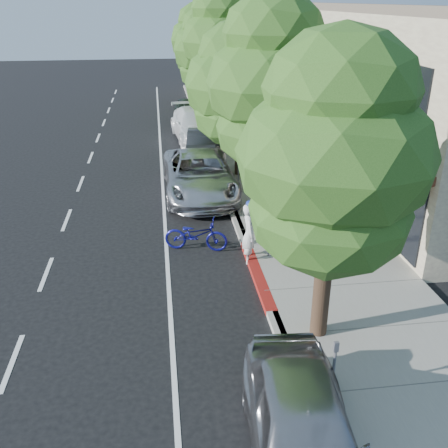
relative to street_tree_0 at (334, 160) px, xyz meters
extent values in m
plane|color=black|center=(-0.90, 2.00, -4.44)|extent=(120.00, 120.00, 0.00)
cube|color=gray|center=(1.40, 10.00, -4.37)|extent=(4.60, 56.00, 0.15)
cube|color=#9E998E|center=(-0.90, 10.00, -4.37)|extent=(0.30, 56.00, 0.15)
cube|color=maroon|center=(-0.90, 3.00, -4.37)|extent=(0.32, 4.00, 0.15)
cube|color=beige|center=(8.70, 20.00, -0.94)|extent=(10.00, 36.00, 7.00)
cylinder|color=black|center=(0.00, 0.00, -3.16)|extent=(0.40, 0.40, 2.57)
ellipsoid|color=#254D17|center=(0.00, 0.00, -1.14)|extent=(3.54, 3.54, 2.83)
ellipsoid|color=#254D17|center=(0.00, 0.00, 0.11)|extent=(4.16, 4.16, 3.33)
ellipsoid|color=#254D17|center=(0.00, 0.00, 1.44)|extent=(3.12, 3.12, 2.50)
cylinder|color=black|center=(0.00, 6.00, -3.01)|extent=(0.40, 0.40, 2.87)
ellipsoid|color=#254D17|center=(0.00, 6.00, -0.76)|extent=(3.54, 3.54, 2.84)
ellipsoid|color=#254D17|center=(0.00, 6.00, 0.63)|extent=(4.17, 4.17, 3.34)
ellipsoid|color=#254D17|center=(0.00, 6.00, 2.11)|extent=(3.13, 3.13, 2.50)
cylinder|color=black|center=(0.00, 12.00, -3.27)|extent=(0.40, 0.40, 2.35)
ellipsoid|color=#254D17|center=(0.00, 12.00, -1.43)|extent=(4.13, 4.13, 3.31)
ellipsoid|color=#254D17|center=(0.00, 12.00, -0.29)|extent=(4.86, 4.86, 3.89)
ellipsoid|color=#254D17|center=(0.00, 12.00, 0.92)|extent=(3.65, 3.65, 2.92)
cylinder|color=black|center=(0.00, 18.00, -2.90)|extent=(0.40, 0.40, 3.08)
ellipsoid|color=#254D17|center=(0.00, 18.00, -0.49)|extent=(3.71, 3.71, 2.96)
ellipsoid|color=#254D17|center=(0.00, 18.00, 1.01)|extent=(4.36, 4.36, 3.49)
ellipsoid|color=#254D17|center=(0.00, 18.00, 2.59)|extent=(3.27, 3.27, 2.62)
cylinder|color=black|center=(0.00, 24.00, -3.17)|extent=(0.40, 0.40, 2.55)
ellipsoid|color=#254D17|center=(0.00, 24.00, -1.16)|extent=(4.11, 4.11, 3.29)
ellipsoid|color=#254D17|center=(0.00, 24.00, 0.07)|extent=(4.83, 4.83, 3.87)
ellipsoid|color=#254D17|center=(0.00, 24.00, 1.39)|extent=(3.62, 3.62, 2.90)
cylinder|color=black|center=(0.00, 30.00, -3.13)|extent=(0.40, 0.40, 2.62)
ellipsoid|color=#254D17|center=(0.00, 30.00, -1.07)|extent=(4.02, 4.02, 3.22)
ellipsoid|color=#254D17|center=(0.00, 30.00, 0.20)|extent=(4.73, 4.73, 3.78)
ellipsoid|color=#254D17|center=(0.00, 30.00, 1.55)|extent=(3.55, 3.55, 2.84)
imported|color=silver|center=(-0.97, 3.98, -3.49)|extent=(0.53, 0.74, 1.91)
imported|color=navy|center=(-2.53, 4.99, -3.91)|extent=(2.16, 1.21, 1.07)
imported|color=#BBBBC0|center=(-1.98, 10.00, -3.59)|extent=(2.90, 6.16, 1.70)
imported|color=black|center=(-1.40, 15.23, -3.75)|extent=(2.00, 4.34, 1.38)
imported|color=white|center=(-1.40, 18.75, -3.57)|extent=(2.96, 6.22, 1.75)
imported|color=black|center=(-1.58, 23.50, -3.70)|extent=(1.89, 4.39, 1.48)
imported|color=#A4A3A8|center=(-1.40, -3.50, -3.65)|extent=(2.30, 4.83, 1.59)
imported|color=black|center=(1.26, 11.69, -3.41)|extent=(1.08, 1.02, 1.76)
camera|label=1|loc=(-3.54, -9.48, 3.03)|focal=40.00mm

